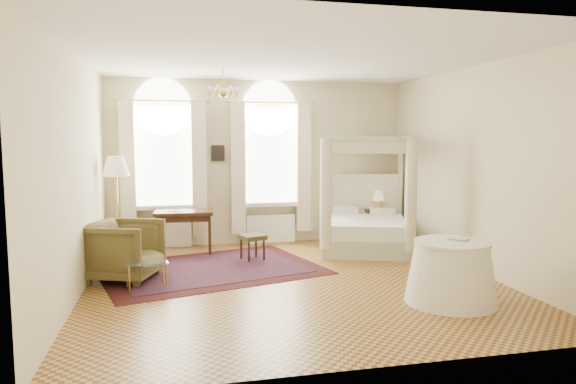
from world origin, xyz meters
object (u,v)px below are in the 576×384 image
at_px(nightstand, 376,224).
at_px(coffee_table, 146,264).
at_px(writing_desk, 184,217).
at_px(stool, 252,239).
at_px(armchair, 124,250).
at_px(canopy_bed, 365,224).
at_px(side_table, 451,272).
at_px(floor_lamp, 116,172).

xyz_separation_m(nightstand, coffee_table, (-4.55, -2.60, 0.02)).
bearing_deg(writing_desk, coffee_table, -104.73).
height_order(stool, armchair, armchair).
xyz_separation_m(writing_desk, stool, (1.16, -0.81, -0.31)).
bearing_deg(canopy_bed, writing_desk, 173.38).
distance_m(stool, armchair, 2.25).
xyz_separation_m(canopy_bed, side_table, (-0.09, -3.30, -0.10)).
distance_m(nightstand, coffee_table, 5.24).
bearing_deg(side_table, coffee_table, 159.23).
bearing_deg(writing_desk, side_table, -47.88).
bearing_deg(nightstand, floor_lamp, -172.67).
bearing_deg(floor_lamp, armchair, -80.80).
distance_m(writing_desk, armchair, 1.90).
xyz_separation_m(armchair, coffee_table, (0.34, -0.56, -0.10)).
xyz_separation_m(canopy_bed, nightstand, (0.54, 0.79, -0.16)).
bearing_deg(writing_desk, nightstand, 5.62).
height_order(canopy_bed, floor_lamp, canopy_bed).
height_order(writing_desk, side_table, side_table).
distance_m(writing_desk, coffee_table, 2.31).
bearing_deg(canopy_bed, armchair, -164.00).
relative_size(stool, side_table, 0.42).
relative_size(nightstand, stool, 1.34).
bearing_deg(floor_lamp, canopy_bed, -1.63).
relative_size(nightstand, writing_desk, 0.61).
bearing_deg(nightstand, canopy_bed, -124.39).
relative_size(floor_lamp, side_table, 1.54).
height_order(stool, floor_lamp, floor_lamp).
distance_m(nightstand, armchair, 5.31).
xyz_separation_m(armchair, floor_lamp, (-0.22, 1.38, 1.11)).
bearing_deg(side_table, floor_lamp, 142.64).
relative_size(canopy_bed, armchair, 2.41).
distance_m(armchair, floor_lamp, 1.79).
bearing_deg(armchair, nightstand, -46.74).
distance_m(canopy_bed, coffee_table, 4.40).
bearing_deg(stool, floor_lamp, 166.69).
relative_size(writing_desk, floor_lamp, 0.60).
bearing_deg(coffee_table, armchair, 121.53).
height_order(coffee_table, floor_lamp, floor_lamp).
bearing_deg(writing_desk, armchair, -119.32).
bearing_deg(floor_lamp, stool, -13.31).
relative_size(canopy_bed, coffee_table, 3.75).
distance_m(canopy_bed, stool, 2.31).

